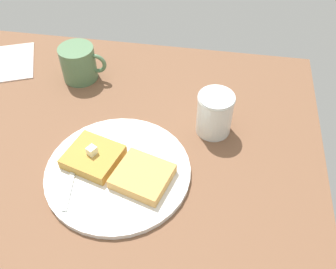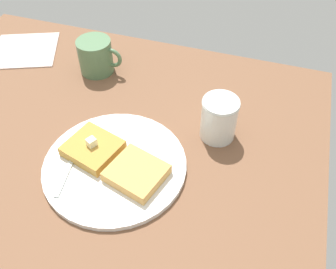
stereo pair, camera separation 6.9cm
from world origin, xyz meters
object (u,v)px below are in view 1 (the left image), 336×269
fork (75,168)px  syrup_jar (214,115)px  napkin (1,64)px  coffee_mug (79,63)px  plate (118,171)px

fork → syrup_jar: (24.01, 14.92, 2.91)cm
napkin → coffee_mug: (21.15, -1.78, 3.91)cm
plate → coffee_mug: 30.48cm
fork → syrup_jar: syrup_jar is taller
plate → coffee_mug: size_ratio=2.50×
plate → syrup_jar: syrup_jar is taller
fork → napkin: 40.76cm
plate → napkin: plate is taller
syrup_jar → plate: bearing=-139.3°
syrup_jar → coffee_mug: bearing=159.2°
plate → syrup_jar: size_ratio=2.97×
fork → coffee_mug: size_ratio=1.51×
plate → napkin: size_ratio=1.72×
syrup_jar → napkin: (-52.88, 13.83, -4.04)cm
fork → syrup_jar: size_ratio=1.79×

